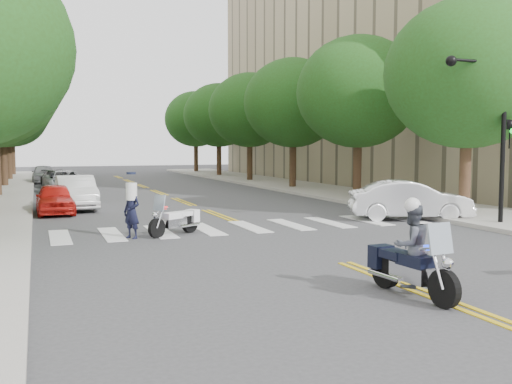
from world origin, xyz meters
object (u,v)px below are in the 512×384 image
motorcycle_parked (178,220)px  convertible (410,200)px  officer_standing (132,212)px  motorcycle_police (410,252)px

motorcycle_parked → convertible: 9.05m
motorcycle_parked → officer_standing: size_ratio=1.14×
motorcycle_police → motorcycle_parked: bearing=-79.7°
motorcycle_police → convertible: bearing=-130.6°
motorcycle_police → convertible: size_ratio=0.51×
motorcycle_parked → convertible: size_ratio=0.41×
officer_standing → convertible: size_ratio=0.36×
motorcycle_police → officer_standing: 9.35m
motorcycle_police → motorcycle_parked: size_ratio=1.24×
motorcycle_parked → officer_standing: 1.53m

